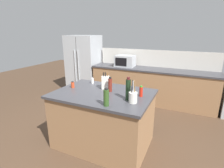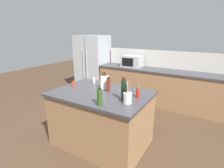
% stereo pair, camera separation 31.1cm
% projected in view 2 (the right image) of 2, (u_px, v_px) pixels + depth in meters
% --- Properties ---
extents(ground_plane, '(14.00, 14.00, 0.00)m').
position_uv_depth(ground_plane, '(102.00, 142.00, 3.12)').
color(ground_plane, '#473323').
extents(back_counter_run, '(3.29, 0.66, 0.94)m').
position_uv_depth(back_counter_run, '(157.00, 87.00, 4.64)').
color(back_counter_run, '#936B47').
rests_on(back_counter_run, ground_plane).
extents(wall_backsplash, '(3.25, 0.03, 0.46)m').
position_uv_depth(wall_backsplash, '(163.00, 59.00, 4.69)').
color(wall_backsplash, beige).
rests_on(wall_backsplash, back_counter_run).
extents(kitchen_island, '(1.57, 1.10, 0.94)m').
position_uv_depth(kitchen_island, '(101.00, 118.00, 2.98)').
color(kitchen_island, '#936B47').
rests_on(kitchen_island, ground_plane).
extents(refrigerator, '(0.97, 0.75, 1.77)m').
position_uv_depth(refrigerator, '(93.00, 64.00, 5.63)').
color(refrigerator, '#ADB2B7').
rests_on(refrigerator, ground_plane).
extents(microwave, '(0.52, 0.39, 0.31)m').
position_uv_depth(microwave, '(132.00, 61.00, 4.83)').
color(microwave, '#ADB2B7').
rests_on(microwave, back_counter_run).
extents(knife_block, '(0.16, 0.15, 0.29)m').
position_uv_depth(knife_block, '(105.00, 82.00, 3.00)').
color(knife_block, beige).
rests_on(knife_block, kitchen_island).
extents(utensil_crock, '(0.12, 0.12, 0.32)m').
position_uv_depth(utensil_crock, '(128.00, 98.00, 2.39)').
color(utensil_crock, beige).
rests_on(utensil_crock, kitchen_island).
extents(olive_oil_bottle, '(0.07, 0.07, 0.25)m').
position_uv_depth(olive_oil_bottle, '(100.00, 97.00, 2.31)').
color(olive_oil_bottle, '#2D4C1E').
rests_on(olive_oil_bottle, kitchen_island).
extents(vinegar_bottle, '(0.06, 0.06, 0.24)m').
position_uv_depth(vinegar_bottle, '(109.00, 85.00, 2.86)').
color(vinegar_bottle, maroon).
rests_on(vinegar_bottle, kitchen_island).
extents(salt_shaker, '(0.05, 0.05, 0.11)m').
position_uv_depth(salt_shaker, '(94.00, 80.00, 3.35)').
color(salt_shaker, silver).
rests_on(salt_shaker, kitchen_island).
extents(wine_bottle, '(0.07, 0.07, 0.34)m').
position_uv_depth(wine_bottle, '(124.00, 90.00, 2.47)').
color(wine_bottle, black).
rests_on(wine_bottle, kitchen_island).
extents(spice_jar_paprika, '(0.06, 0.06, 0.12)m').
position_uv_depth(spice_jar_paprika, '(73.00, 84.00, 3.13)').
color(spice_jar_paprika, '#B73D1E').
rests_on(spice_jar_paprika, kitchen_island).
extents(hot_sauce_bottle, '(0.05, 0.05, 0.17)m').
position_uv_depth(hot_sauce_bottle, '(138.00, 93.00, 2.60)').
color(hot_sauce_bottle, red).
rests_on(hot_sauce_bottle, kitchen_island).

